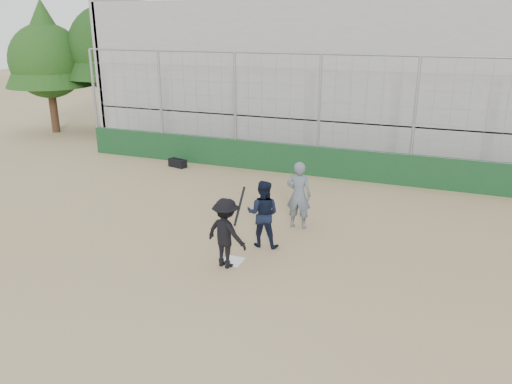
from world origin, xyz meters
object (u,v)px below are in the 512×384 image
at_px(catcher_crouched, 263,225).
at_px(equipment_bag, 178,163).
at_px(umpire, 299,198).
at_px(batter_at_plate, 226,233).

xyz_separation_m(catcher_crouched, equipment_bag, (-5.28, 5.22, -0.39)).
bearing_deg(equipment_bag, umpire, -33.88).
distance_m(umpire, equipment_bag, 6.89).
height_order(catcher_crouched, equipment_bag, catcher_crouched).
relative_size(batter_at_plate, catcher_crouched, 1.56).
height_order(umpire, equipment_bag, umpire).
relative_size(catcher_crouched, umpire, 0.70).
bearing_deg(umpire, catcher_crouched, 71.93).
bearing_deg(catcher_crouched, umpire, 73.30).
bearing_deg(batter_at_plate, equipment_bag, 127.41).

